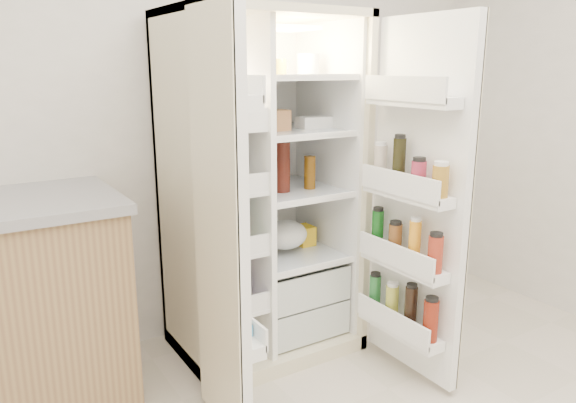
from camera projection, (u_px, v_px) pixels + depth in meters
wall_back at (202, 100)px, 3.02m from camera, size 4.00×0.02×2.70m
refrigerator at (260, 215)px, 2.97m from camera, size 0.92×0.70×1.80m
freezer_door at (221, 231)px, 2.17m from camera, size 0.15×0.40×1.72m
fridge_door at (416, 209)px, 2.61m from camera, size 0.17×0.58×1.72m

